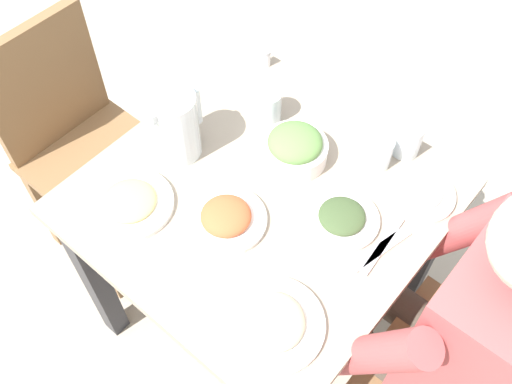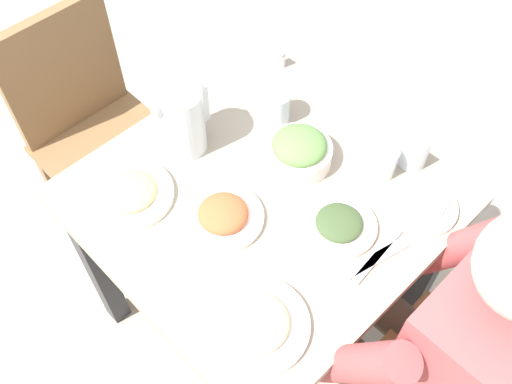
% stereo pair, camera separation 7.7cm
% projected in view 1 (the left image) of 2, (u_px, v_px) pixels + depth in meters
% --- Properties ---
extents(ground_plane, '(8.00, 8.00, 0.00)m').
position_uv_depth(ground_plane, '(261.00, 314.00, 2.03)').
color(ground_plane, '#B7AD99').
extents(dining_table, '(0.81, 0.81, 0.73)m').
position_uv_depth(dining_table, '(262.00, 223.00, 1.55)').
color(dining_table, gray).
rests_on(dining_table, ground_plane).
extents(chair_far, '(0.40, 0.40, 0.88)m').
position_uv_depth(chair_far, '(78.00, 139.00, 1.84)').
color(chair_far, olive).
rests_on(chair_far, ground_plane).
extents(diner_near, '(0.48, 0.53, 1.18)m').
position_uv_depth(diner_near, '(432.00, 317.00, 1.33)').
color(diner_near, '#B24C4C').
rests_on(diner_near, ground_plane).
extents(water_pitcher, '(0.16, 0.12, 0.19)m').
position_uv_depth(water_pitcher, '(175.00, 125.00, 1.44)').
color(water_pitcher, silver).
rests_on(water_pitcher, dining_table).
extents(salad_bowl, '(0.17, 0.17, 0.09)m').
position_uv_depth(salad_bowl, '(295.00, 148.00, 1.46)').
color(salad_bowl, white).
rests_on(salad_bowl, dining_table).
extents(plate_rice_curry, '(0.20, 0.20, 0.05)m').
position_uv_depth(plate_rice_curry, '(226.00, 218.00, 1.37)').
color(plate_rice_curry, white).
rests_on(plate_rice_curry, dining_table).
extents(plate_dolmas, '(0.18, 0.18, 0.04)m').
position_uv_depth(plate_dolmas, '(342.00, 218.00, 1.37)').
color(plate_dolmas, white).
rests_on(plate_dolmas, dining_table).
extents(plate_yoghurt, '(0.18, 0.18, 0.04)m').
position_uv_depth(plate_yoghurt, '(420.00, 192.00, 1.42)').
color(plate_yoghurt, white).
rests_on(plate_yoghurt, dining_table).
extents(plate_beans, '(0.23, 0.23, 0.04)m').
position_uv_depth(plate_beans, '(272.00, 323.00, 1.22)').
color(plate_beans, white).
rests_on(plate_beans, dining_table).
extents(plate_fries, '(0.21, 0.21, 0.04)m').
position_uv_depth(plate_fries, '(130.00, 203.00, 1.40)').
color(plate_fries, white).
rests_on(plate_fries, dining_table).
extents(water_glass_far_left, '(0.07, 0.07, 0.09)m').
position_uv_depth(water_glass_far_left, '(268.00, 106.00, 1.54)').
color(water_glass_far_left, silver).
rests_on(water_glass_far_left, dining_table).
extents(water_glass_far_right, '(0.07, 0.07, 0.09)m').
position_uv_depth(water_glass_far_right, '(408.00, 139.00, 1.47)').
color(water_glass_far_right, silver).
rests_on(water_glass_far_right, dining_table).
extents(water_glass_by_pitcher, '(0.06, 0.06, 0.09)m').
position_uv_depth(water_glass_by_pitcher, '(380.00, 153.00, 1.45)').
color(water_glass_by_pitcher, silver).
rests_on(water_glass_by_pitcher, dining_table).
extents(salt_shaker, '(0.03, 0.03, 0.05)m').
position_uv_depth(salt_shaker, '(266.00, 58.00, 1.68)').
color(salt_shaker, white).
rests_on(salt_shaker, dining_table).
extents(fork_near, '(0.17, 0.06, 0.01)m').
position_uv_depth(fork_near, '(381.00, 249.00, 1.34)').
color(fork_near, silver).
rests_on(fork_near, dining_table).
extents(knife_near, '(0.19, 0.03, 0.01)m').
position_uv_depth(knife_near, '(383.00, 245.00, 1.34)').
color(knife_near, silver).
rests_on(knife_near, dining_table).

